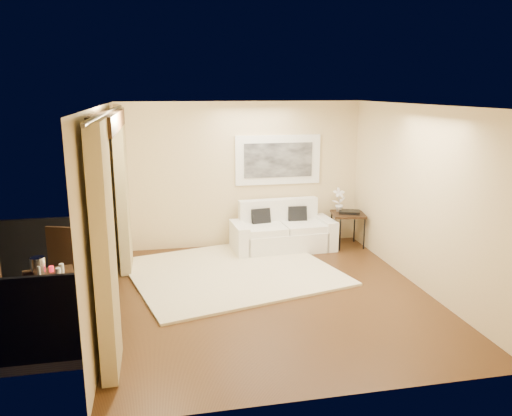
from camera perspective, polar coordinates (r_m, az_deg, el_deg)
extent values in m
plane|color=#4E3017|center=(7.33, 1.85, -9.96)|extent=(5.00, 5.00, 0.00)
plane|color=white|center=(6.73, 2.02, 11.63)|extent=(5.00, 5.00, 0.00)
plane|color=beige|center=(9.31, -1.60, 3.79)|extent=(4.50, 0.00, 4.50)
plane|color=beige|center=(4.61, 9.11, -6.55)|extent=(4.50, 0.00, 4.50)
plane|color=beige|center=(7.73, 18.39, 1.09)|extent=(0.00, 5.00, 5.00)
plane|color=beige|center=(8.57, -15.84, 2.43)|extent=(0.00, 2.70, 2.70)
plane|color=beige|center=(5.00, -18.86, -5.52)|extent=(0.00, 2.70, 2.70)
plane|color=beige|center=(6.60, -17.67, 9.68)|extent=(0.00, 2.40, 2.40)
cube|color=black|center=(6.59, -16.60, 9.48)|extent=(0.28, 2.40, 0.22)
cube|color=#605B56|center=(7.37, -23.30, -11.52)|extent=(1.80, 2.60, 0.12)
cube|color=black|center=(8.34, -21.94, -4.38)|extent=(1.80, 0.06, 1.00)
cube|color=black|center=(6.02, -26.23, -11.66)|extent=(1.80, 0.06, 1.00)
cube|color=tan|center=(8.27, -15.01, 1.89)|extent=(0.16, 0.75, 2.62)
cube|color=tan|center=(5.28, -16.93, -4.73)|extent=(0.16, 0.75, 2.62)
cylinder|color=#4C473F|center=(6.58, -16.49, 10.45)|extent=(0.04, 4.80, 0.04)
cube|color=white|center=(9.38, 2.53, 5.52)|extent=(1.62, 0.05, 0.92)
cube|color=black|center=(9.35, 2.58, 5.49)|extent=(1.30, 0.02, 0.64)
cube|color=#FCF0CA|center=(8.18, -2.69, -7.27)|extent=(3.70, 3.41, 0.04)
cube|color=white|center=(9.26, 3.11, -3.68)|extent=(1.56, 0.90, 0.37)
cube|color=white|center=(9.45, 2.55, -1.13)|extent=(1.52, 0.29, 0.73)
cube|color=white|center=(9.02, -1.90, -3.54)|extent=(0.26, 0.81, 0.55)
cube|color=white|center=(9.52, 7.86, -2.76)|extent=(0.26, 0.81, 0.55)
cube|color=white|center=(9.07, 0.98, -2.40)|extent=(0.76, 0.76, 0.12)
cube|color=white|center=(9.29, 5.32, -2.07)|extent=(0.76, 0.76, 0.12)
cube|color=black|center=(9.21, 0.58, -1.17)|extent=(0.38, 0.22, 0.36)
cube|color=black|center=(9.42, 4.76, -0.88)|extent=(0.37, 0.18, 0.36)
cube|color=black|center=(9.51, 10.49, -0.70)|extent=(0.69, 0.69, 0.04)
cylinder|color=black|center=(9.30, 9.58, -3.06)|extent=(0.03, 0.03, 0.60)
cylinder|color=black|center=(9.47, 12.26, -2.87)|extent=(0.03, 0.03, 0.60)
cylinder|color=black|center=(9.72, 8.60, -2.28)|extent=(0.03, 0.03, 0.60)
cylinder|color=black|center=(9.89, 11.18, -2.12)|extent=(0.03, 0.03, 0.60)
cube|color=black|center=(9.50, 10.61, -0.44)|extent=(0.46, 0.40, 0.05)
imported|color=white|center=(9.53, 9.46, 0.92)|extent=(0.25, 0.18, 0.46)
cube|color=black|center=(6.65, -22.59, -7.28)|extent=(0.72, 0.72, 0.05)
cylinder|color=black|center=(6.61, -24.79, -10.90)|extent=(0.04, 0.04, 0.65)
cylinder|color=black|center=(6.52, -20.59, -10.87)|extent=(0.04, 0.04, 0.65)
cylinder|color=black|center=(7.05, -23.91, -9.32)|extent=(0.04, 0.04, 0.65)
cylinder|color=black|center=(6.95, -19.98, -9.26)|extent=(0.04, 0.04, 0.65)
cube|color=black|center=(7.84, -20.42, -5.54)|extent=(0.56, 0.56, 0.05)
cube|color=black|center=(7.60, -21.27, -4.13)|extent=(0.44, 0.19, 0.58)
cylinder|color=black|center=(7.99, -18.53, -6.91)|extent=(0.03, 0.03, 0.45)
cylinder|color=black|center=(8.16, -20.81, -6.70)|extent=(0.03, 0.03, 0.45)
cylinder|color=black|center=(7.70, -19.70, -7.80)|extent=(0.03, 0.03, 0.45)
cylinder|color=black|center=(7.86, -22.04, -7.56)|extent=(0.03, 0.03, 0.45)
cylinder|color=black|center=(6.67, -27.05, -11.79)|extent=(0.03, 0.03, 0.47)
cylinder|color=silver|center=(6.74, -23.67, -5.99)|extent=(0.18, 0.18, 0.20)
cylinder|color=red|center=(6.74, -22.34, -6.45)|extent=(0.06, 0.06, 0.07)
cylinder|color=white|center=(6.47, -23.54, -6.89)|extent=(0.04, 0.04, 0.18)
cylinder|color=white|center=(6.50, -21.66, -6.90)|extent=(0.06, 0.06, 0.12)
cylinder|color=silver|center=(6.64, -21.34, -6.44)|extent=(0.06, 0.06, 0.12)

